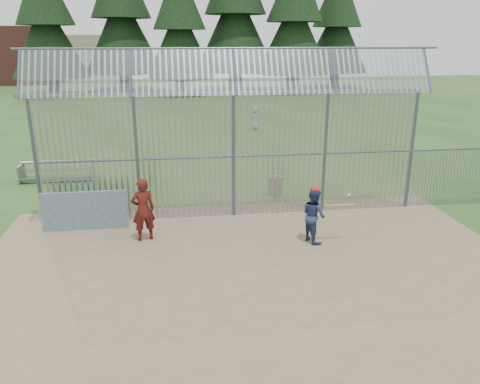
{
  "coord_description": "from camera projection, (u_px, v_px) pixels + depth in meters",
  "views": [
    {
      "loc": [
        -1.77,
        -10.82,
        5.56
      ],
      "look_at": [
        0.0,
        2.0,
        1.3
      ],
      "focal_mm": 35.0,
      "sensor_mm": 36.0,
      "label": 1
    }
  ],
  "objects": [
    {
      "name": "dugout_wall",
      "position": [
        85.0,
        211.0,
        14.09
      ],
      "size": [
        2.5,
        0.12,
        1.2
      ],
      "primitive_type": "cube",
      "color": "#38566B",
      "rests_on": "dirt_infield"
    },
    {
      "name": "batter",
      "position": [
        314.0,
        215.0,
        13.22
      ],
      "size": [
        0.8,
        0.91,
        1.57
      ],
      "primitive_type": "imported",
      "rotation": [
        0.0,
        0.0,
        1.88
      ],
      "color": "navy",
      "rests_on": "dirt_infield"
    },
    {
      "name": "bg_kid_seated",
      "position": [
        234.0,
        128.0,
        27.72
      ],
      "size": [
        0.61,
        0.27,
        1.02
      ],
      "primitive_type": "imported",
      "rotation": [
        0.0,
        0.0,
        3.17
      ],
      "color": "slate",
      "rests_on": "ground"
    },
    {
      "name": "backstop_fence",
      "position": [
        290.0,
        144.0,
        14.87
      ],
      "size": [
        20.09,
        0.81,
        5.3
      ],
      "color": "#47566B",
      "rests_on": "ground"
    },
    {
      "name": "ground",
      "position": [
        250.0,
        263.0,
        12.15
      ],
      "size": [
        120.0,
        120.0,
        0.0
      ],
      "primitive_type": "plane",
      "color": "#2D511E",
      "rests_on": "ground"
    },
    {
      "name": "trash_can",
      "position": [
        275.0,
        186.0,
        17.24
      ],
      "size": [
        0.56,
        0.56,
        0.82
      ],
      "color": "gray",
      "rests_on": "ground"
    },
    {
      "name": "onlooker",
      "position": [
        143.0,
        210.0,
        13.26
      ],
      "size": [
        0.76,
        0.6,
        1.83
      ],
      "primitive_type": "imported",
      "rotation": [
        0.0,
        0.0,
        3.42
      ],
      "color": "maroon",
      "rests_on": "dirt_infield"
    },
    {
      "name": "distant_buildings",
      "position": [
        8.0,
        54.0,
        61.18
      ],
      "size": [
        26.5,
        10.5,
        8.0
      ],
      "color": "brown",
      "rests_on": "ground"
    },
    {
      "name": "bg_kid_standing",
      "position": [
        255.0,
        118.0,
        29.82
      ],
      "size": [
        0.73,
        0.49,
        1.44
      ],
      "primitive_type": "imported",
      "rotation": [
        0.0,
        0.0,
        3.19
      ],
      "color": "gray",
      "rests_on": "ground"
    },
    {
      "name": "dirt_infield",
      "position": [
        254.0,
        272.0,
        11.67
      ],
      "size": [
        14.0,
        10.0,
        0.02
      ],
      "primitive_type": "cube",
      "color": "#756047",
      "rests_on": "ground"
    },
    {
      "name": "batting_gear",
      "position": [
        321.0,
        193.0,
        13.01
      ],
      "size": [
        1.25,
        0.32,
        0.62
      ],
      "color": "red",
      "rests_on": "ground"
    },
    {
      "name": "bleacher",
      "position": [
        57.0,
        171.0,
        19.15
      ],
      "size": [
        3.0,
        0.95,
        0.72
      ],
      "color": "slate",
      "rests_on": "ground"
    }
  ]
}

